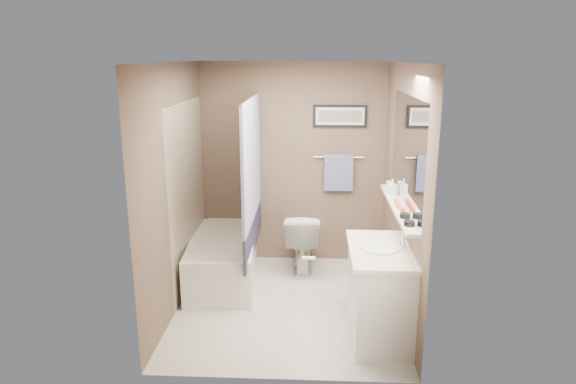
{
  "coord_description": "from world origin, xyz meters",
  "views": [
    {
      "loc": [
        0.24,
        -4.76,
        2.46
      ],
      "look_at": [
        0.0,
        0.15,
        1.15
      ],
      "focal_mm": 32.0,
      "sensor_mm": 36.0,
      "label": 1
    }
  ],
  "objects_px": {
    "bathtub": "(223,258)",
    "candle_bowl_near": "(409,223)",
    "vanity": "(379,295)",
    "soap_bottle": "(392,187)",
    "hair_brush_back": "(398,203)",
    "toilet": "(302,241)",
    "hair_brush_front": "(400,207)",
    "glass_jar": "(390,186)",
    "candle_bowl_far": "(405,216)"
  },
  "relations": [
    {
      "from": "vanity",
      "to": "candle_bowl_far",
      "type": "distance_m",
      "value": 0.76
    },
    {
      "from": "toilet",
      "to": "candle_bowl_near",
      "type": "bearing_deg",
      "value": 118.69
    },
    {
      "from": "soap_bottle",
      "to": "vanity",
      "type": "bearing_deg",
      "value": -103.55
    },
    {
      "from": "toilet",
      "to": "hair_brush_front",
      "type": "xyz_separation_m",
      "value": [
        0.91,
        -1.17,
        0.78
      ]
    },
    {
      "from": "glass_jar",
      "to": "soap_bottle",
      "type": "xyz_separation_m",
      "value": [
        0.0,
        -0.15,
        0.03
      ]
    },
    {
      "from": "candle_bowl_near",
      "to": "hair_brush_back",
      "type": "distance_m",
      "value": 0.59
    },
    {
      "from": "candle_bowl_near",
      "to": "glass_jar",
      "type": "xyz_separation_m",
      "value": [
        0.0,
        1.11,
        0.03
      ]
    },
    {
      "from": "hair_brush_back",
      "to": "glass_jar",
      "type": "relative_size",
      "value": 2.2
    },
    {
      "from": "candle_bowl_far",
      "to": "hair_brush_front",
      "type": "distance_m",
      "value": 0.26
    },
    {
      "from": "bathtub",
      "to": "soap_bottle",
      "type": "xyz_separation_m",
      "value": [
        1.79,
        -0.36,
        0.95
      ]
    },
    {
      "from": "hair_brush_front",
      "to": "glass_jar",
      "type": "height_order",
      "value": "glass_jar"
    },
    {
      "from": "candle_bowl_far",
      "to": "soap_bottle",
      "type": "height_order",
      "value": "soap_bottle"
    },
    {
      "from": "candle_bowl_far",
      "to": "hair_brush_back",
      "type": "xyz_separation_m",
      "value": [
        0.0,
        0.38,
        0.0
      ]
    },
    {
      "from": "vanity",
      "to": "hair_brush_back",
      "type": "distance_m",
      "value": 0.86
    },
    {
      "from": "vanity",
      "to": "candle_bowl_far",
      "type": "relative_size",
      "value": 10.0
    },
    {
      "from": "soap_bottle",
      "to": "glass_jar",
      "type": "bearing_deg",
      "value": 90.0
    },
    {
      "from": "candle_bowl_far",
      "to": "hair_brush_back",
      "type": "distance_m",
      "value": 0.38
    },
    {
      "from": "toilet",
      "to": "hair_brush_back",
      "type": "xyz_separation_m",
      "value": [
        0.91,
        -1.04,
        0.78
      ]
    },
    {
      "from": "candle_bowl_far",
      "to": "soap_bottle",
      "type": "distance_m",
      "value": 0.75
    },
    {
      "from": "vanity",
      "to": "soap_bottle",
      "type": "bearing_deg",
      "value": 75.39
    },
    {
      "from": "hair_brush_back",
      "to": "soap_bottle",
      "type": "relative_size",
      "value": 1.36
    },
    {
      "from": "candle_bowl_near",
      "to": "hair_brush_back",
      "type": "relative_size",
      "value": 0.41
    },
    {
      "from": "vanity",
      "to": "soap_bottle",
      "type": "height_order",
      "value": "soap_bottle"
    },
    {
      "from": "bathtub",
      "to": "candle_bowl_near",
      "type": "distance_m",
      "value": 2.39
    },
    {
      "from": "glass_jar",
      "to": "candle_bowl_near",
      "type": "bearing_deg",
      "value": -90.0
    },
    {
      "from": "toilet",
      "to": "hair_brush_front",
      "type": "bearing_deg",
      "value": 127.43
    },
    {
      "from": "hair_brush_back",
      "to": "vanity",
      "type": "bearing_deg",
      "value": -114.73
    },
    {
      "from": "candle_bowl_near",
      "to": "candle_bowl_far",
      "type": "relative_size",
      "value": 1.0
    },
    {
      "from": "candle_bowl_far",
      "to": "vanity",
      "type": "bearing_deg",
      "value": -174.57
    },
    {
      "from": "candle_bowl_near",
      "to": "soap_bottle",
      "type": "bearing_deg",
      "value": 90.0
    },
    {
      "from": "hair_brush_front",
      "to": "hair_brush_back",
      "type": "xyz_separation_m",
      "value": [
        0.0,
        0.13,
        0.0
      ]
    },
    {
      "from": "glass_jar",
      "to": "candle_bowl_far",
      "type": "bearing_deg",
      "value": -90.0
    },
    {
      "from": "candle_bowl_far",
      "to": "hair_brush_back",
      "type": "relative_size",
      "value": 0.41
    },
    {
      "from": "bathtub",
      "to": "hair_brush_back",
      "type": "bearing_deg",
      "value": -26.61
    },
    {
      "from": "toilet",
      "to": "bathtub",
      "type": "bearing_deg",
      "value": 19.29
    },
    {
      "from": "bathtub",
      "to": "candle_bowl_far",
      "type": "xyz_separation_m",
      "value": [
        1.79,
        -1.11,
        0.89
      ]
    },
    {
      "from": "hair_brush_back",
      "to": "glass_jar",
      "type": "bearing_deg",
      "value": 90.0
    },
    {
      "from": "bathtub",
      "to": "soap_bottle",
      "type": "distance_m",
      "value": 2.05
    },
    {
      "from": "candle_bowl_far",
      "to": "hair_brush_front",
      "type": "bearing_deg",
      "value": 90.0
    },
    {
      "from": "bathtub",
      "to": "toilet",
      "type": "distance_m",
      "value": 0.94
    },
    {
      "from": "bathtub",
      "to": "candle_bowl_near",
      "type": "xyz_separation_m",
      "value": [
        1.79,
        -1.32,
        0.89
      ]
    },
    {
      "from": "bathtub",
      "to": "hair_brush_front",
      "type": "bearing_deg",
      "value": -30.0
    },
    {
      "from": "hair_brush_front",
      "to": "soap_bottle",
      "type": "height_order",
      "value": "soap_bottle"
    },
    {
      "from": "candle_bowl_far",
      "to": "soap_bottle",
      "type": "relative_size",
      "value": 0.55
    },
    {
      "from": "bathtub",
      "to": "glass_jar",
      "type": "relative_size",
      "value": 15.0
    },
    {
      "from": "toilet",
      "to": "vanity",
      "type": "bearing_deg",
      "value": 116.19
    },
    {
      "from": "glass_jar",
      "to": "soap_bottle",
      "type": "distance_m",
      "value": 0.16
    },
    {
      "from": "toilet",
      "to": "hair_brush_back",
      "type": "relative_size",
      "value": 3.25
    },
    {
      "from": "candle_bowl_far",
      "to": "hair_brush_front",
      "type": "xyz_separation_m",
      "value": [
        0.0,
        0.26,
        0.0
      ]
    },
    {
      "from": "candle_bowl_far",
      "to": "bathtub",
      "type": "bearing_deg",
      "value": 148.04
    }
  ]
}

